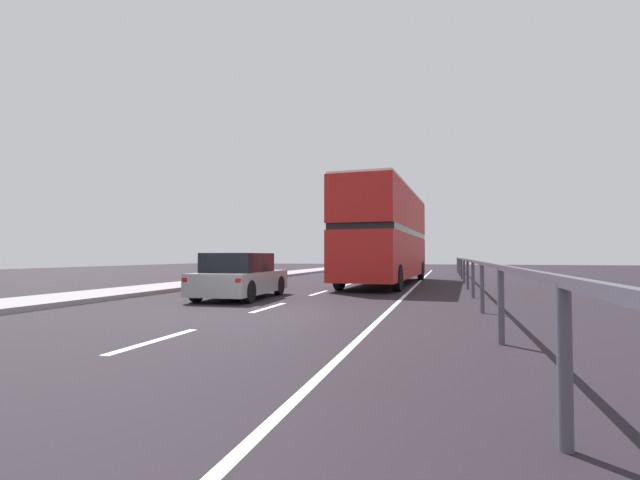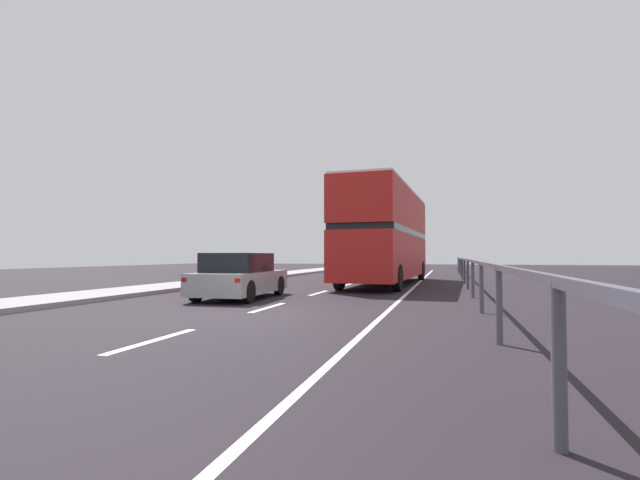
% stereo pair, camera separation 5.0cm
% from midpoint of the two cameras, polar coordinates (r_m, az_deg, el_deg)
% --- Properties ---
extents(ground_plane, '(73.89, 120.00, 0.10)m').
position_cam_midpoint_polar(ground_plane, '(10.76, -8.54, -9.29)').
color(ground_plane, black).
extents(near_sidewalk_kerb, '(2.35, 80.00, 0.14)m').
position_cam_midpoint_polar(near_sidewalk_kerb, '(14.53, -32.05, -6.62)').
color(near_sidewalk_kerb, gray).
rests_on(near_sidewalk_kerb, ground).
extents(lane_paint_markings, '(3.16, 46.00, 0.01)m').
position_cam_midpoint_polar(lane_paint_markings, '(18.56, 7.97, -6.03)').
color(lane_paint_markings, silver).
rests_on(lane_paint_markings, ground).
extents(bridge_side_railing, '(0.10, 42.00, 1.19)m').
position_cam_midpoint_polar(bridge_side_railing, '(18.74, 18.19, -2.97)').
color(bridge_side_railing, '#4C4958').
rests_on(bridge_side_railing, ground).
extents(double_decker_bus_red, '(2.98, 11.29, 4.33)m').
position_cam_midpoint_polar(double_decker_bus_red, '(21.20, 8.45, 0.75)').
color(double_decker_bus_red, red).
rests_on(double_decker_bus_red, ground).
extents(hatchback_car_near, '(1.95, 4.13, 1.40)m').
position_cam_midpoint_polar(hatchback_car_near, '(14.26, -9.95, -4.57)').
color(hatchback_car_near, gray).
rests_on(hatchback_car_near, ground).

